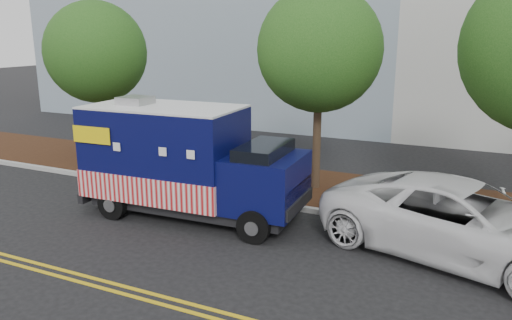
% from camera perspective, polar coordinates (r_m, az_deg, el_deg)
% --- Properties ---
extents(ground, '(120.00, 120.00, 0.00)m').
position_cam_1_polar(ground, '(14.23, -1.92, -6.81)').
color(ground, black).
rests_on(ground, ground).
extents(curb, '(120.00, 0.18, 0.15)m').
position_cam_1_polar(curb, '(15.39, 0.46, -4.84)').
color(curb, '#9E9E99').
rests_on(curb, ground).
extents(mulch_strip, '(120.00, 4.00, 0.15)m').
position_cam_1_polar(mulch_strip, '(17.22, 3.38, -2.74)').
color(mulch_strip, black).
rests_on(mulch_strip, ground).
extents(centerline_near, '(120.00, 0.10, 0.01)m').
position_cam_1_polar(centerline_near, '(10.83, -13.04, -14.35)').
color(centerline_near, gold).
rests_on(centerline_near, ground).
extents(centerline_far, '(120.00, 0.10, 0.01)m').
position_cam_1_polar(centerline_far, '(10.66, -13.89, -14.90)').
color(centerline_far, gold).
rests_on(centerline_far, ground).
extents(tree_a, '(3.95, 3.95, 6.36)m').
position_cam_1_polar(tree_a, '(20.92, -17.81, 11.63)').
color(tree_a, '#38281C').
rests_on(tree_a, ground).
extents(tree_b, '(3.91, 3.91, 6.58)m').
position_cam_1_polar(tree_b, '(15.98, 7.28, 12.38)').
color(tree_b, '#38281C').
rests_on(tree_b, ground).
extents(sign_post, '(0.06, 0.06, 2.40)m').
position_cam_1_polar(sign_post, '(17.68, -13.71, 1.10)').
color(sign_post, '#473828').
rests_on(sign_post, ground).
extents(food_truck, '(6.49, 2.68, 3.37)m').
position_cam_1_polar(food_truck, '(14.28, -8.36, -0.45)').
color(food_truck, black).
rests_on(food_truck, ground).
extents(white_car, '(7.04, 4.64, 1.80)m').
position_cam_1_polar(white_car, '(12.61, 22.46, -6.43)').
color(white_car, silver).
rests_on(white_car, ground).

